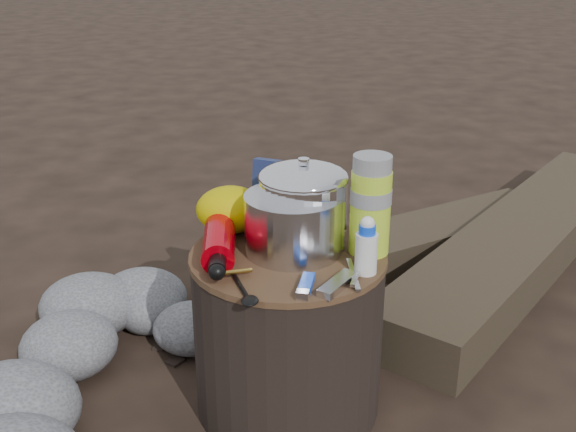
{
  "coord_description": "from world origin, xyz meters",
  "views": [
    {
      "loc": [
        0.01,
        -1.36,
        1.04
      ],
      "look_at": [
        0.0,
        0.0,
        0.48
      ],
      "focal_mm": 43.38,
      "sensor_mm": 36.0,
      "label": 1
    }
  ],
  "objects_px": {
    "thermos": "(370,205)",
    "travel_mug": "(325,200)",
    "fuel_bottle": "(219,239)",
    "stump": "(288,332)",
    "camping_pot": "(303,205)",
    "log_main": "(525,239)"
  },
  "relations": [
    {
      "from": "log_main",
      "to": "thermos",
      "type": "distance_m",
      "value": 1.08
    },
    {
      "from": "fuel_bottle",
      "to": "stump",
      "type": "bearing_deg",
      "value": -5.07
    },
    {
      "from": "log_main",
      "to": "travel_mug",
      "type": "relative_size",
      "value": 13.4
    },
    {
      "from": "stump",
      "to": "log_main",
      "type": "xyz_separation_m",
      "value": [
        0.79,
        0.79,
        -0.12
      ]
    },
    {
      "from": "log_main",
      "to": "thermos",
      "type": "bearing_deg",
      "value": -92.11
    },
    {
      "from": "stump",
      "to": "log_main",
      "type": "height_order",
      "value": "stump"
    },
    {
      "from": "fuel_bottle",
      "to": "thermos",
      "type": "relative_size",
      "value": 1.31
    },
    {
      "from": "fuel_bottle",
      "to": "camping_pot",
      "type": "bearing_deg",
      "value": 9.33
    },
    {
      "from": "travel_mug",
      "to": "thermos",
      "type": "bearing_deg",
      "value": -58.15
    },
    {
      "from": "log_main",
      "to": "travel_mug",
      "type": "distance_m",
      "value": 1.02
    },
    {
      "from": "stump",
      "to": "thermos",
      "type": "distance_m",
      "value": 0.35
    },
    {
      "from": "camping_pot",
      "to": "thermos",
      "type": "xyz_separation_m",
      "value": [
        0.14,
        -0.03,
        0.01
      ]
    },
    {
      "from": "camping_pot",
      "to": "travel_mug",
      "type": "xyz_separation_m",
      "value": [
        0.05,
        0.11,
        -0.03
      ]
    },
    {
      "from": "thermos",
      "to": "travel_mug",
      "type": "distance_m",
      "value": 0.18
    },
    {
      "from": "log_main",
      "to": "travel_mug",
      "type": "bearing_deg",
      "value": -101.82
    },
    {
      "from": "stump",
      "to": "log_main",
      "type": "relative_size",
      "value": 0.25
    },
    {
      "from": "camping_pot",
      "to": "fuel_bottle",
      "type": "bearing_deg",
      "value": -166.62
    },
    {
      "from": "stump",
      "to": "fuel_bottle",
      "type": "height_order",
      "value": "fuel_bottle"
    },
    {
      "from": "stump",
      "to": "fuel_bottle",
      "type": "distance_m",
      "value": 0.27
    },
    {
      "from": "log_main",
      "to": "fuel_bottle",
      "type": "bearing_deg",
      "value": -103.59
    },
    {
      "from": "log_main",
      "to": "fuel_bottle",
      "type": "relative_size",
      "value": 6.01
    },
    {
      "from": "fuel_bottle",
      "to": "thermos",
      "type": "xyz_separation_m",
      "value": [
        0.32,
        0.01,
        0.07
      ]
    }
  ]
}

